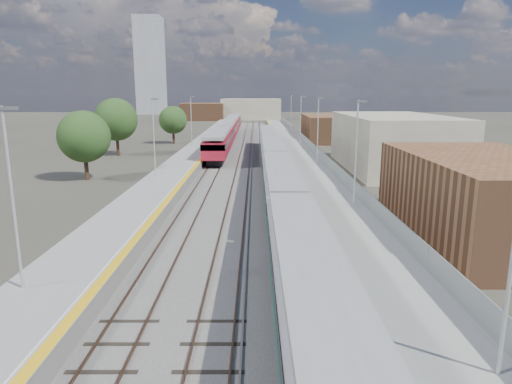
{
  "coord_description": "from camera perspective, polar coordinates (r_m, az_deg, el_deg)",
  "views": [
    {
      "loc": [
        -0.45,
        -9.8,
        9.0
      ],
      "look_at": [
        -0.41,
        21.38,
        2.2
      ],
      "focal_mm": 32.0,
      "sensor_mm": 36.0,
      "label": 1
    }
  ],
  "objects": [
    {
      "name": "buildings",
      "position": [
        149.46,
        -7.03,
        12.87
      ],
      "size": [
        72.0,
        185.5,
        40.0
      ],
      "color": "brown",
      "rests_on": "ground"
    },
    {
      "name": "tree_c",
      "position": [
        83.74,
        -10.34,
        8.84
      ],
      "size": [
        4.96,
        4.96,
        6.72
      ],
      "color": "#382619",
      "rests_on": "ground"
    },
    {
      "name": "tree_d",
      "position": [
        78.02,
        18.73,
        7.48
      ],
      "size": [
        3.89,
        3.89,
        5.27
      ],
      "color": "#382619",
      "rests_on": "ground"
    },
    {
      "name": "platform_right",
      "position": [
        63.12,
        5.16,
        4.55
      ],
      "size": [
        4.7,
        155.0,
        8.52
      ],
      "color": "slate",
      "rests_on": "ground"
    },
    {
      "name": "ground",
      "position": [
        60.48,
        0.36,
        3.74
      ],
      "size": [
        320.0,
        320.0,
        0.0
      ],
      "primitive_type": "plane",
      "color": "#47443A",
      "rests_on": "ground"
    },
    {
      "name": "tree_a",
      "position": [
        50.6,
        -20.71,
        6.49
      ],
      "size": [
        5.36,
        5.36,
        7.26
      ],
      "color": "#382619",
      "rests_on": "ground"
    },
    {
      "name": "green_train",
      "position": [
        44.02,
        2.48,
        3.22
      ],
      "size": [
        2.66,
        74.14,
        2.93
      ],
      "color": "black",
      "rests_on": "ground"
    },
    {
      "name": "tracks",
      "position": [
        64.6,
        -1.13,
        4.39
      ],
      "size": [
        8.96,
        160.0,
        0.17
      ],
      "color": "#4C3323",
      "rests_on": "ground"
    },
    {
      "name": "ballast_bed",
      "position": [
        62.97,
        -1.71,
        4.11
      ],
      "size": [
        10.5,
        155.0,
        0.06
      ],
      "primitive_type": "cube",
      "color": "#565451",
      "rests_on": "ground"
    },
    {
      "name": "red_train",
      "position": [
        83.99,
        -3.54,
        7.64
      ],
      "size": [
        2.96,
        60.0,
        3.74
      ],
      "color": "black",
      "rests_on": "ground"
    },
    {
      "name": "platform_left",
      "position": [
        63.45,
        -7.88,
        4.51
      ],
      "size": [
        4.3,
        155.0,
        8.52
      ],
      "color": "slate",
      "rests_on": "ground"
    },
    {
      "name": "tree_b",
      "position": [
        69.47,
        -17.09,
        8.65
      ],
      "size": [
        6.12,
        6.12,
        8.29
      ],
      "color": "#382619",
      "rests_on": "ground"
    }
  ]
}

